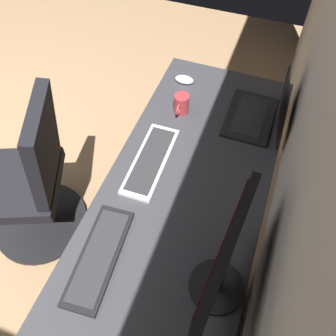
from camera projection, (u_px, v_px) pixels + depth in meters
name	position (u px, v px, depth m)	size (l,w,h in m)	color
wall_back	(334.00, 123.00, 0.98)	(4.60, 0.10, 2.60)	beige
desk	(179.00, 211.00, 1.55)	(1.84, 0.69, 0.73)	#38383D
drawer_pedestal	(159.00, 306.00, 1.61)	(0.40, 0.51, 0.69)	#38383D
monitor_primary	(223.00, 263.00, 1.09)	(0.50, 0.20, 0.39)	black
laptop_leftmost	(263.00, 113.00, 1.73)	(0.35, 0.28, 0.22)	black
keyboard_main	(151.00, 160.00, 1.61)	(0.42, 0.15, 0.02)	silver
keyboard_spare	(99.00, 256.00, 1.34)	(0.43, 0.17, 0.02)	black
mouse_main	(184.00, 80.00, 1.93)	(0.06, 0.10, 0.03)	silver
coffee_mug	(181.00, 104.00, 1.76)	(0.12, 0.08, 0.10)	#A53338
office_chair	(33.00, 184.00, 1.87)	(0.57, 0.61, 0.97)	black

